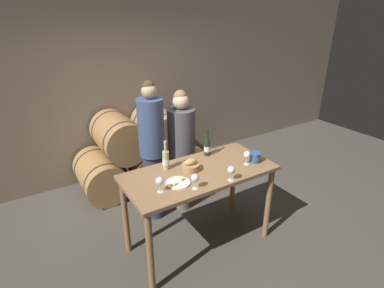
# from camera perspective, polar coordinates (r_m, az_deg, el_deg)

# --- Properties ---
(ground_plane) EXTENTS (10.00, 10.00, 0.00)m
(ground_plane) POSITION_cam_1_polar(r_m,az_deg,el_deg) (3.71, 1.30, -18.22)
(ground_plane) COLOR #4C473F
(stone_wall_back) EXTENTS (10.00, 0.12, 3.20)m
(stone_wall_back) POSITION_cam_1_polar(r_m,az_deg,el_deg) (4.83, -13.20, 12.63)
(stone_wall_back) COLOR gray
(stone_wall_back) RESTS_ON ground_plane
(barrel_stack) EXTENTS (1.91, 0.87, 1.16)m
(barrel_stack) POSITION_cam_1_polar(r_m,az_deg,el_deg) (4.66, -9.70, -1.51)
(barrel_stack) COLOR #A87A47
(barrel_stack) RESTS_ON ground_plane
(tasting_table) EXTENTS (1.60, 0.76, 0.96)m
(tasting_table) POSITION_cam_1_polar(r_m,az_deg,el_deg) (3.21, 1.44, -7.20)
(tasting_table) COLOR olive
(tasting_table) RESTS_ON ground_plane
(person_left) EXTENTS (0.31, 0.31, 1.79)m
(person_left) POSITION_cam_1_polar(r_m,az_deg,el_deg) (3.69, -7.55, -1.47)
(person_left) COLOR #2D334C
(person_left) RESTS_ON ground_plane
(person_right) EXTENTS (0.35, 0.35, 1.63)m
(person_right) POSITION_cam_1_polar(r_m,az_deg,el_deg) (3.89, -2.01, -1.39)
(person_right) COLOR #756651
(person_right) RESTS_ON ground_plane
(wine_bottle_red) EXTENTS (0.07, 0.07, 0.31)m
(wine_bottle_red) POSITION_cam_1_polar(r_m,az_deg,el_deg) (3.44, 2.89, -0.54)
(wine_bottle_red) COLOR #193819
(wine_bottle_red) RESTS_ON tasting_table
(wine_bottle_white) EXTENTS (0.07, 0.07, 0.32)m
(wine_bottle_white) POSITION_cam_1_polar(r_m,az_deg,el_deg) (3.14, -5.03, -3.01)
(wine_bottle_white) COLOR #ADBC7F
(wine_bottle_white) RESTS_ON tasting_table
(blue_crock) EXTENTS (0.13, 0.13, 0.11)m
(blue_crock) POSITION_cam_1_polar(r_m,az_deg,el_deg) (3.38, 11.93, -2.40)
(blue_crock) COLOR #335693
(blue_crock) RESTS_ON tasting_table
(bread_basket) EXTENTS (0.19, 0.19, 0.13)m
(bread_basket) POSITION_cam_1_polar(r_m,az_deg,el_deg) (3.14, -0.27, -4.19)
(bread_basket) COLOR #A87F4C
(bread_basket) RESTS_ON tasting_table
(cheese_plate) EXTENTS (0.24, 0.24, 0.04)m
(cheese_plate) POSITION_cam_1_polar(r_m,az_deg,el_deg) (2.92, -2.68, -7.37)
(cheese_plate) COLOR white
(cheese_plate) RESTS_ON tasting_table
(wine_glass_far_left) EXTENTS (0.08, 0.08, 0.16)m
(wine_glass_far_left) POSITION_cam_1_polar(r_m,az_deg,el_deg) (2.76, -6.18, -7.11)
(wine_glass_far_left) COLOR white
(wine_glass_far_left) RESTS_ON tasting_table
(wine_glass_left) EXTENTS (0.08, 0.08, 0.16)m
(wine_glass_left) POSITION_cam_1_polar(r_m,az_deg,el_deg) (2.79, 0.58, -6.54)
(wine_glass_left) COLOR white
(wine_glass_left) RESTS_ON tasting_table
(wine_glass_center) EXTENTS (0.08, 0.08, 0.16)m
(wine_glass_center) POSITION_cam_1_polar(r_m,az_deg,el_deg) (2.95, 7.49, -5.00)
(wine_glass_center) COLOR white
(wine_glass_center) RESTS_ON tasting_table
(wine_glass_right) EXTENTS (0.08, 0.08, 0.16)m
(wine_glass_right) POSITION_cam_1_polar(r_m,az_deg,el_deg) (3.28, 10.44, -2.06)
(wine_glass_right) COLOR white
(wine_glass_right) RESTS_ON tasting_table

